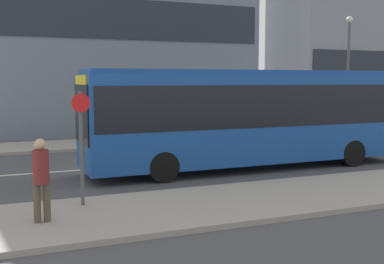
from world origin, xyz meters
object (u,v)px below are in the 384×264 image
at_px(street_lamp, 348,62).
at_px(pedestrian_near_stop, 41,175).
at_px(parked_car_0, 364,127).
at_px(city_bus, 250,113).
at_px(bus_stop_sign, 81,139).

bearing_deg(street_lamp, pedestrian_near_stop, -146.79).
height_order(parked_car_0, street_lamp, street_lamp).
height_order(city_bus, street_lamp, street_lamp).
relative_size(city_bus, street_lamp, 1.78).
bearing_deg(parked_car_0, pedestrian_near_stop, -151.11).
bearing_deg(parked_car_0, city_bus, -152.24).
bearing_deg(city_bus, bus_stop_sign, -147.17).
xyz_separation_m(bus_stop_sign, street_lamp, (17.28, 10.91, 2.48)).
bearing_deg(pedestrian_near_stop, city_bus, 29.04).
distance_m(parked_car_0, bus_stop_sign, 18.59).
bearing_deg(city_bus, parked_car_0, 33.38).
height_order(city_bus, parked_car_0, city_bus).
height_order(city_bus, bus_stop_sign, city_bus).
bearing_deg(city_bus, pedestrian_near_stop, -144.02).
bearing_deg(street_lamp, bus_stop_sign, -147.71).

